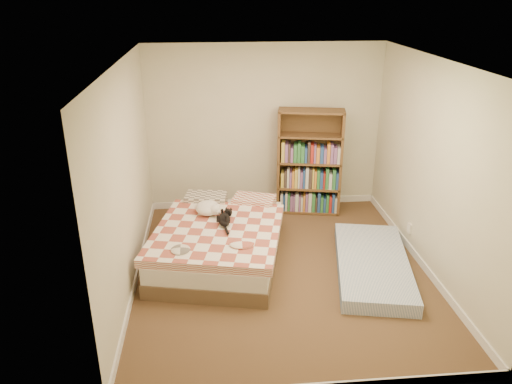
{
  "coord_description": "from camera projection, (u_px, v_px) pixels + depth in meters",
  "views": [
    {
      "loc": [
        -0.8,
        -5.22,
        3.23
      ],
      "look_at": [
        -0.29,
        0.3,
        0.93
      ],
      "focal_mm": 35.0,
      "sensor_mm": 36.0,
      "label": 1
    }
  ],
  "objects": [
    {
      "name": "room",
      "position": [
        284.0,
        179.0,
        5.65
      ],
      "size": [
        3.51,
        4.01,
        2.51
      ],
      "color": "#4D3B21",
      "rests_on": "ground"
    },
    {
      "name": "white_dog",
      "position": [
        209.0,
        208.0,
        6.43
      ],
      "size": [
        0.35,
        0.36,
        0.17
      ],
      "rotation": [
        0.0,
        0.0,
        -0.05
      ],
      "color": "white",
      "rests_on": "bed"
    },
    {
      "name": "bookshelf",
      "position": [
        309.0,
        175.0,
        7.54
      ],
      "size": [
        1.01,
        0.5,
        1.59
      ],
      "rotation": [
        0.0,
        0.0,
        -0.19
      ],
      "color": "#513C1B",
      "rests_on": "room"
    },
    {
      "name": "floor_mattress",
      "position": [
        372.0,
        264.0,
        6.08
      ],
      "size": [
        1.2,
        2.0,
        0.17
      ],
      "primitive_type": "cube",
      "rotation": [
        0.0,
        0.0,
        -0.2
      ],
      "color": "#6986AF",
      "rests_on": "room"
    },
    {
      "name": "bed",
      "position": [
        220.0,
        240.0,
        6.32
      ],
      "size": [
        1.83,
        2.3,
        0.55
      ],
      "rotation": [
        0.0,
        0.0,
        -0.21
      ],
      "color": "brown",
      "rests_on": "room"
    },
    {
      "name": "black_cat",
      "position": [
        224.0,
        218.0,
        6.21
      ],
      "size": [
        0.25,
        0.58,
        0.13
      ],
      "rotation": [
        0.0,
        0.0,
        -0.29
      ],
      "color": "black",
      "rests_on": "bed"
    }
  ]
}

